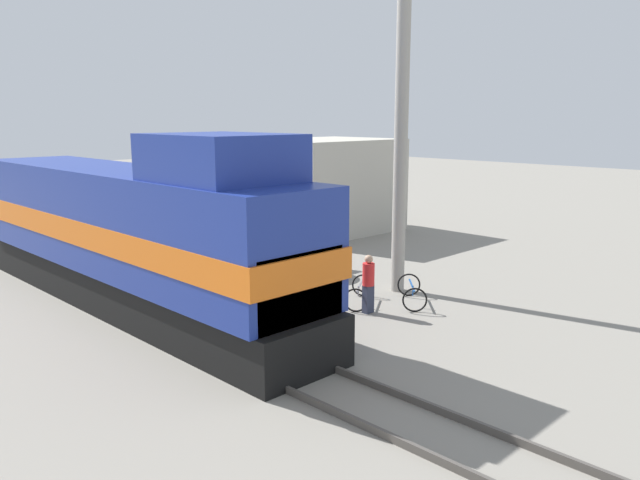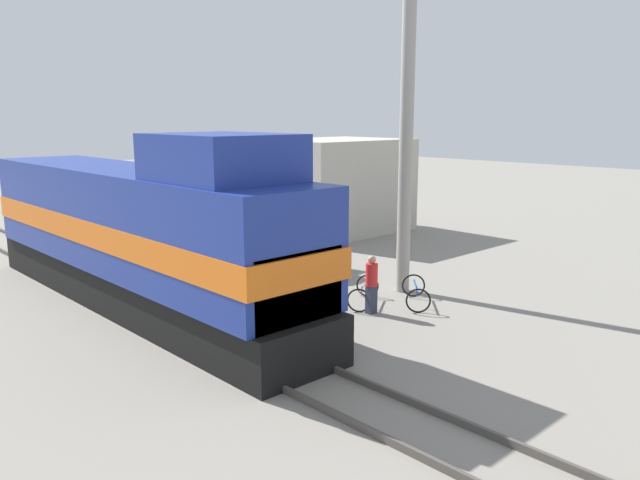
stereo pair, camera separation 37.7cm
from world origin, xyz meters
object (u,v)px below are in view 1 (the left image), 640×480
at_px(person_bystander, 368,282).
at_px(bicycle_spare, 360,292).
at_px(locomotive, 137,235).
at_px(utility_pole, 401,117).
at_px(vendor_umbrella, 286,219).
at_px(bicycle, 412,292).
at_px(billboard_sign, 240,186).

height_order(person_bystander, bicycle_spare, person_bystander).
height_order(locomotive, person_bystander, locomotive).
bearing_deg(utility_pole, person_bystander, -160.32).
distance_m(utility_pole, person_bystander, 5.19).
xyz_separation_m(vendor_umbrella, bicycle, (0.06, -5.49, -1.54)).
height_order(bicycle, bicycle_spare, bicycle).
xyz_separation_m(utility_pole, bicycle_spare, (-1.95, -0.13, -5.06)).
xyz_separation_m(vendor_umbrella, billboard_sign, (-0.20, 2.36, 1.00)).
distance_m(locomotive, person_bystander, 6.63).
height_order(billboard_sign, bicycle, billboard_sign).
distance_m(vendor_umbrella, bicycle_spare, 4.79).
xyz_separation_m(vendor_umbrella, bicycle_spare, (-1.05, -4.41, -1.55)).
distance_m(utility_pole, billboard_sign, 7.19).
height_order(person_bystander, bicycle, person_bystander).
bearing_deg(bicycle_spare, bicycle, 12.01).
xyz_separation_m(utility_pole, billboard_sign, (-1.10, 6.64, -2.51)).
bearing_deg(bicycle, locomotive, -174.14).
xyz_separation_m(locomotive, bicycle, (5.95, -5.15, -1.80)).
bearing_deg(billboard_sign, utility_pole, -80.57).
relative_size(person_bystander, bicycle_spare, 0.95).
height_order(billboard_sign, person_bystander, billboard_sign).
distance_m(utility_pole, bicycle, 5.26).
bearing_deg(vendor_umbrella, person_bystander, -106.30).
bearing_deg(bicycle, bicycle_spare, -177.30).
relative_size(locomotive, billboard_sign, 3.96).
relative_size(locomotive, bicycle, 8.88).
relative_size(bicycle, bicycle_spare, 0.97).
height_order(locomotive, bicycle, locomotive).
height_order(vendor_umbrella, bicycle_spare, vendor_umbrella).
bearing_deg(locomotive, billboard_sign, 25.33).
height_order(locomotive, vendor_umbrella, locomotive).
relative_size(billboard_sign, bicycle, 2.24).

